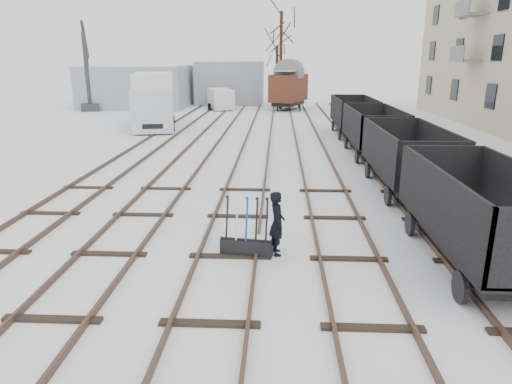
{
  "coord_description": "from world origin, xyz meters",
  "views": [
    {
      "loc": [
        1.22,
        -10.39,
        4.78
      ],
      "look_at": [
        0.63,
        1.74,
        1.2
      ],
      "focal_mm": 32.0,
      "sensor_mm": 36.0,
      "label": 1
    }
  ],
  "objects_px": {
    "freight_wagon_a": "(479,229)",
    "box_van_wagon": "(289,87)",
    "lorry": "(154,100)",
    "ground_frame": "(247,244)",
    "panel_van": "(220,99)",
    "worker": "(277,223)",
    "crane": "(89,88)"
  },
  "relations": [
    {
      "from": "panel_van",
      "to": "crane",
      "type": "relative_size",
      "value": 0.59
    },
    {
      "from": "worker",
      "to": "panel_van",
      "type": "relative_size",
      "value": 0.35
    },
    {
      "from": "freight_wagon_a",
      "to": "lorry",
      "type": "bearing_deg",
      "value": 121.6
    },
    {
      "from": "worker",
      "to": "panel_van",
      "type": "distance_m",
      "value": 34.34
    },
    {
      "from": "ground_frame",
      "to": "freight_wagon_a",
      "type": "height_order",
      "value": "freight_wagon_a"
    },
    {
      "from": "ground_frame",
      "to": "freight_wagon_a",
      "type": "distance_m",
      "value": 5.57
    },
    {
      "from": "worker",
      "to": "crane",
      "type": "bearing_deg",
      "value": 20.65
    },
    {
      "from": "box_van_wagon",
      "to": "lorry",
      "type": "bearing_deg",
      "value": -108.06
    },
    {
      "from": "box_van_wagon",
      "to": "freight_wagon_a",
      "type": "bearing_deg",
      "value": -62.14
    },
    {
      "from": "panel_van",
      "to": "worker",
      "type": "bearing_deg",
      "value": -98.44
    },
    {
      "from": "ground_frame",
      "to": "freight_wagon_a",
      "type": "bearing_deg",
      "value": 5.12
    },
    {
      "from": "worker",
      "to": "lorry",
      "type": "height_order",
      "value": "lorry"
    },
    {
      "from": "worker",
      "to": "lorry",
      "type": "xyz_separation_m",
      "value": [
        -8.9,
        21.85,
        1.11
      ]
    },
    {
      "from": "freight_wagon_a",
      "to": "box_van_wagon",
      "type": "relative_size",
      "value": 1.08
    },
    {
      "from": "freight_wagon_a",
      "to": "lorry",
      "type": "xyz_separation_m",
      "value": [
        -13.67,
        22.22,
        1.03
      ]
    },
    {
      "from": "ground_frame",
      "to": "panel_van",
      "type": "xyz_separation_m",
      "value": [
        -4.89,
        33.98,
        0.72
      ]
    },
    {
      "from": "freight_wagon_a",
      "to": "crane",
      "type": "xyz_separation_m",
      "value": [
        -22.42,
        32.31,
        1.2
      ]
    },
    {
      "from": "ground_frame",
      "to": "worker",
      "type": "height_order",
      "value": "worker"
    },
    {
      "from": "ground_frame",
      "to": "worker",
      "type": "xyz_separation_m",
      "value": [
        0.75,
        0.1,
        0.54
      ]
    },
    {
      "from": "panel_van",
      "to": "crane",
      "type": "distance_m",
      "value": 12.21
    },
    {
      "from": "ground_frame",
      "to": "panel_van",
      "type": "height_order",
      "value": "panel_van"
    },
    {
      "from": "lorry",
      "to": "worker",
      "type": "bearing_deg",
      "value": -80.53
    },
    {
      "from": "ground_frame",
      "to": "box_van_wagon",
      "type": "distance_m",
      "value": 33.97
    },
    {
      "from": "worker",
      "to": "crane",
      "type": "relative_size",
      "value": 0.21
    },
    {
      "from": "panel_van",
      "to": "crane",
      "type": "bearing_deg",
      "value": 171.28
    },
    {
      "from": "box_van_wagon",
      "to": "panel_van",
      "type": "xyz_separation_m",
      "value": [
        -6.57,
        0.1,
        -1.12
      ]
    },
    {
      "from": "worker",
      "to": "box_van_wagon",
      "type": "height_order",
      "value": "box_van_wagon"
    },
    {
      "from": "ground_frame",
      "to": "box_van_wagon",
      "type": "bearing_deg",
      "value": 95.08
    },
    {
      "from": "ground_frame",
      "to": "crane",
      "type": "bearing_deg",
      "value": 125.71
    },
    {
      "from": "lorry",
      "to": "crane",
      "type": "relative_size",
      "value": 1.08
    },
    {
      "from": "box_van_wagon",
      "to": "lorry",
      "type": "height_order",
      "value": "lorry"
    },
    {
      "from": "ground_frame",
      "to": "panel_van",
      "type": "relative_size",
      "value": 0.31
    }
  ]
}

